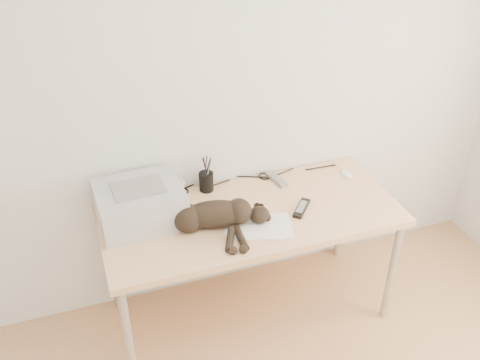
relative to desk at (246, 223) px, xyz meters
name	(u,v)px	position (x,y,z in m)	size (l,w,h in m)	color
wall_back	(229,90)	(0.00, 0.27, 0.69)	(3.50, 3.50, 0.00)	silver
desk	(246,223)	(0.00, 0.00, 0.00)	(1.60, 0.70, 0.74)	#E1B083
printer	(140,204)	(-0.57, 0.05, 0.23)	(0.45, 0.39, 0.20)	#ADADB2
papers	(259,226)	(0.00, -0.21, 0.14)	(0.39, 0.33, 0.01)	white
cat	(212,216)	(-0.24, -0.14, 0.20)	(0.66, 0.38, 0.15)	black
mug	(175,191)	(-0.35, 0.18, 0.18)	(0.11, 0.11, 0.10)	silver
pen_cup	(206,181)	(-0.17, 0.20, 0.19)	(0.08, 0.08, 0.21)	black
remote_grey	(276,179)	(0.25, 0.16, 0.14)	(0.05, 0.18, 0.02)	gray
remote_black	(302,208)	(0.27, -0.15, 0.14)	(0.05, 0.17, 0.02)	black
mouse	(346,173)	(0.67, 0.09, 0.15)	(0.06, 0.10, 0.03)	white
cable_tangle	(233,182)	(0.00, 0.22, 0.14)	(1.36, 0.08, 0.01)	black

